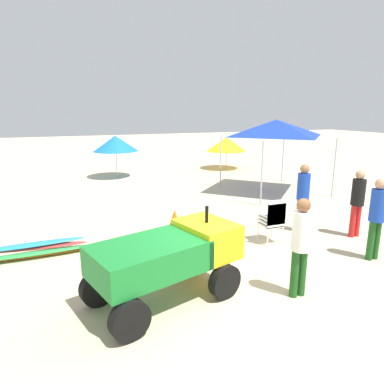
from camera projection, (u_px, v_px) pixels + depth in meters
The scene contains 13 objects.
ground at pixel (226, 285), 6.26m from camera, with size 80.00×80.00×0.00m, color beige.
utility_cart at pixel (169, 256), 5.66m from camera, with size 2.78×1.90×1.50m.
stacked_plastic_chairs at pixel (273, 217), 8.11m from camera, with size 0.48×0.48×1.11m.
surfboard_pile at pixel (32, 250), 7.44m from camera, with size 2.66×0.52×0.32m.
lifeguard_near_left at pixel (358, 199), 8.48m from camera, with size 0.32×0.32×1.71m.
lifeguard_near_center at pixel (377, 213), 7.14m from camera, with size 0.32×0.32×1.78m.
lifeguard_near_right at pixel (303, 193), 8.85m from camera, with size 0.32×0.32×1.79m.
lifeguard_far_right at pixel (301, 241), 5.70m from camera, with size 0.32×0.32×1.74m.
popup_canopy at pixel (276, 128), 12.89m from camera, with size 3.13×3.13×2.80m.
beach_umbrella_left at pixel (116, 143), 15.99m from camera, with size 2.10×2.10×1.98m.
beach_umbrella_mid at pixel (227, 144), 18.44m from camera, with size 2.11×2.11×1.71m.
traffic_cone_near at pixel (175, 219), 9.27m from camera, with size 0.36×0.36×0.52m, color orange.
traffic_cone_far at pixel (278, 214), 9.72m from camera, with size 0.34×0.34×0.48m, color orange.
Camera 1 is at (-2.67, -5.07, 3.14)m, focal length 31.90 mm.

